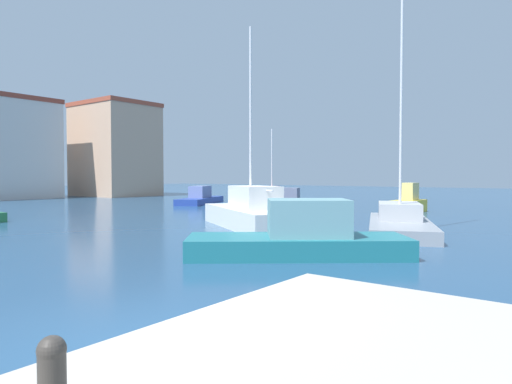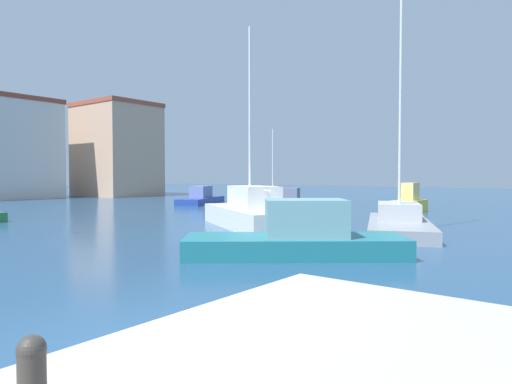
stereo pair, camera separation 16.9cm
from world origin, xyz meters
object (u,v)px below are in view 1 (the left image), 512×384
(mooring_bollard, at_px, (52,369))
(motorboat_blue_center_channel, at_px, (200,198))
(motorboat_teal_near_pier, at_px, (301,237))
(motorboat_yellow_inner_mooring, at_px, (407,203))
(motorboat_navy_behind_lamppost, at_px, (294,205))
(sailboat_grey_outer_mooring, at_px, (400,221))
(sailboat_red_distant_east, at_px, (271,196))
(sailboat_white_far_left, at_px, (251,213))

(mooring_bollard, xyz_separation_m, motorboat_blue_center_channel, (27.98, 25.87, -0.65))
(motorboat_teal_near_pier, height_order, motorboat_yellow_inner_mooring, motorboat_yellow_inner_mooring)
(mooring_bollard, height_order, motorboat_navy_behind_lamppost, motorboat_navy_behind_lamppost)
(mooring_bollard, xyz_separation_m, sailboat_grey_outer_mooring, (18.56, 4.17, -0.65))
(motorboat_navy_behind_lamppost, height_order, sailboat_red_distant_east, sailboat_red_distant_east)
(sailboat_grey_outer_mooring, xyz_separation_m, motorboat_teal_near_pier, (-8.06, 0.23, 0.11))
(sailboat_grey_outer_mooring, bearing_deg, mooring_bollard, -167.35)
(sailboat_white_far_left, distance_m, motorboat_teal_near_pier, 7.99)
(motorboat_yellow_inner_mooring, bearing_deg, mooring_bollard, -165.55)
(motorboat_teal_near_pier, bearing_deg, sailboat_white_far_left, 49.18)
(motorboat_teal_near_pier, bearing_deg, motorboat_yellow_inner_mooring, 9.50)
(motorboat_navy_behind_lamppost, bearing_deg, motorboat_teal_near_pier, -146.68)
(motorboat_teal_near_pier, distance_m, motorboat_yellow_inner_mooring, 18.94)
(motorboat_blue_center_channel, xyz_separation_m, sailboat_red_distant_east, (6.30, -3.39, 0.03))
(sailboat_white_far_left, xyz_separation_m, sailboat_red_distant_east, (18.56, 12.04, -0.20))
(motorboat_blue_center_channel, xyz_separation_m, motorboat_yellow_inner_mooring, (1.19, -18.35, 0.13))
(sailboat_white_far_left, bearing_deg, motorboat_yellow_inner_mooring, -12.25)
(sailboat_white_far_left, height_order, motorboat_blue_center_channel, sailboat_white_far_left)
(sailboat_grey_outer_mooring, relative_size, motorboat_yellow_inner_mooring, 2.95)
(mooring_bollard, height_order, sailboat_white_far_left, sailboat_white_far_left)
(motorboat_yellow_inner_mooring, xyz_separation_m, sailboat_red_distant_east, (5.10, 14.96, -0.09))
(sailboat_grey_outer_mooring, relative_size, motorboat_navy_behind_lamppost, 2.93)
(mooring_bollard, distance_m, motorboat_navy_behind_lamppost, 26.67)
(sailboat_grey_outer_mooring, distance_m, motorboat_blue_center_channel, 23.66)
(sailboat_grey_outer_mooring, xyz_separation_m, motorboat_blue_center_channel, (9.43, 21.71, -0.00))
(motorboat_blue_center_channel, distance_m, sailboat_red_distant_east, 7.15)
(mooring_bollard, distance_m, sailboat_red_distant_east, 41.00)
(sailboat_grey_outer_mooring, bearing_deg, sailboat_white_far_left, 114.34)
(motorboat_navy_behind_lamppost, xyz_separation_m, sailboat_red_distant_east, (10.92, 9.63, -0.05))
(mooring_bollard, bearing_deg, motorboat_yellow_inner_mooring, 14.45)
(sailboat_white_far_left, bearing_deg, motorboat_navy_behind_lamppost, 17.51)
(sailboat_white_far_left, height_order, sailboat_red_distant_east, sailboat_white_far_left)
(sailboat_grey_outer_mooring, bearing_deg, sailboat_red_distant_east, 49.36)
(motorboat_blue_center_channel, bearing_deg, motorboat_teal_near_pier, -129.15)
(sailboat_grey_outer_mooring, relative_size, sailboat_red_distant_east, 1.79)
(motorboat_yellow_inner_mooring, bearing_deg, sailboat_red_distant_east, 71.16)
(motorboat_blue_center_channel, xyz_separation_m, motorboat_navy_behind_lamppost, (-4.62, -13.02, 0.08))
(sailboat_grey_outer_mooring, xyz_separation_m, motorboat_navy_behind_lamppost, (4.80, 8.68, 0.08))
(motorboat_yellow_inner_mooring, bearing_deg, motorboat_teal_near_pier, -170.50)
(motorboat_yellow_inner_mooring, bearing_deg, motorboat_navy_behind_lamppost, 137.50)
(motorboat_yellow_inner_mooring, relative_size, sailboat_red_distant_east, 0.61)
(mooring_bollard, height_order, sailboat_grey_outer_mooring, sailboat_grey_outer_mooring)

